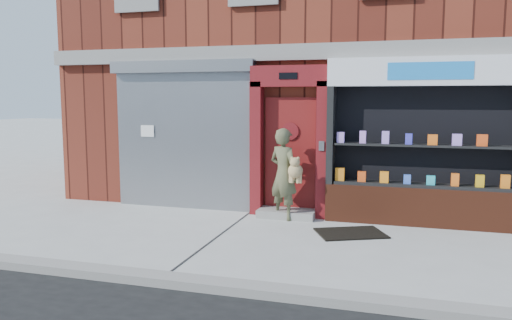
% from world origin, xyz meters
% --- Properties ---
extents(ground, '(80.00, 80.00, 0.00)m').
position_xyz_m(ground, '(0.00, 0.00, 0.00)').
color(ground, '#9E9E99').
rests_on(ground, ground).
extents(curb, '(60.00, 0.30, 0.12)m').
position_xyz_m(curb, '(0.00, -2.15, 0.06)').
color(curb, gray).
rests_on(curb, ground).
extents(building, '(12.00, 8.16, 8.00)m').
position_xyz_m(building, '(-0.00, 5.99, 4.00)').
color(building, '#541C13').
rests_on(building, ground).
extents(shutter_bay, '(3.10, 0.30, 3.04)m').
position_xyz_m(shutter_bay, '(-3.00, 1.93, 1.72)').
color(shutter_bay, gray).
rests_on(shutter_bay, ground).
extents(red_door_bay, '(1.52, 0.58, 2.90)m').
position_xyz_m(red_door_bay, '(-0.75, 1.86, 1.46)').
color(red_door_bay, '#601014').
rests_on(red_door_bay, ground).
extents(pharmacy_bay, '(3.50, 0.41, 3.00)m').
position_xyz_m(pharmacy_bay, '(1.75, 1.81, 1.37)').
color(pharmacy_bay, '#5D2716').
rests_on(pharmacy_bay, ground).
extents(woman, '(0.77, 0.66, 1.73)m').
position_xyz_m(woman, '(-0.76, 1.54, 0.87)').
color(woman, brown).
rests_on(woman, ground).
extents(doormat, '(1.32, 1.16, 0.03)m').
position_xyz_m(doormat, '(0.55, 0.83, 0.01)').
color(doormat, black).
rests_on(doormat, ground).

